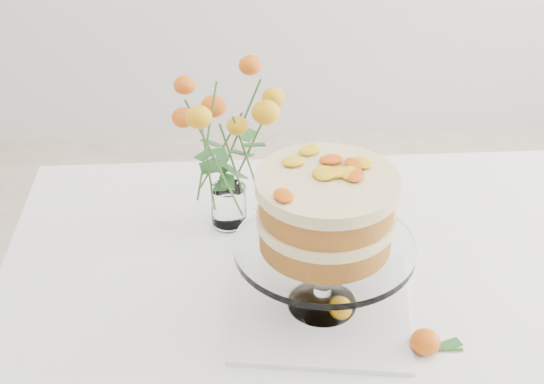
# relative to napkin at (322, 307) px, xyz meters

# --- Properties ---
(table) EXTENTS (1.43, 0.93, 0.76)m
(table) POSITION_rel_napkin_xyz_m (0.09, 0.10, -0.09)
(table) COLOR tan
(table) RESTS_ON ground
(napkin) EXTENTS (0.36, 0.36, 0.01)m
(napkin) POSITION_rel_napkin_xyz_m (0.00, 0.00, 0.00)
(napkin) COLOR white
(napkin) RESTS_ON table
(cake_stand) EXTENTS (0.32, 0.32, 0.29)m
(cake_stand) POSITION_rel_napkin_xyz_m (0.00, 0.00, 0.20)
(cake_stand) COLOR white
(cake_stand) RESTS_ON napkin
(rose_vase) EXTENTS (0.32, 0.32, 0.38)m
(rose_vase) POSITION_rel_napkin_xyz_m (-0.17, 0.28, 0.22)
(rose_vase) COLOR white
(rose_vase) RESTS_ON table
(loose_rose_near) EXTENTS (0.08, 0.04, 0.04)m
(loose_rose_near) POSITION_rel_napkin_xyz_m (0.03, -0.03, 0.01)
(loose_rose_near) COLOR gold
(loose_rose_near) RESTS_ON table
(loose_rose_far) EXTENTS (0.09, 0.05, 0.04)m
(loose_rose_far) POSITION_rel_napkin_xyz_m (0.16, -0.12, 0.02)
(loose_rose_far) COLOR #C74609
(loose_rose_far) RESTS_ON table
(stray_petal_a) EXTENTS (0.03, 0.02, 0.00)m
(stray_petal_a) POSITION_rel_napkin_xyz_m (-0.03, 0.00, -0.00)
(stray_petal_a) COLOR #EBAF0E
(stray_petal_a) RESTS_ON table
(stray_petal_b) EXTENTS (0.03, 0.02, 0.00)m
(stray_petal_b) POSITION_rel_napkin_xyz_m (0.07, -0.04, -0.00)
(stray_petal_b) COLOR #EBAF0E
(stray_petal_b) RESTS_ON table
(stray_petal_c) EXTENTS (0.03, 0.02, 0.00)m
(stray_petal_c) POSITION_rel_napkin_xyz_m (0.11, -0.08, -0.00)
(stray_petal_c) COLOR #EBAF0E
(stray_petal_c) RESTS_ON table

